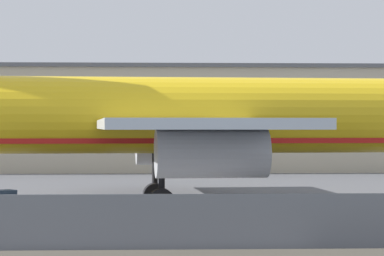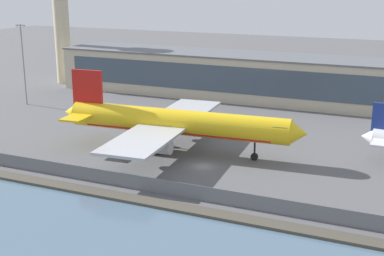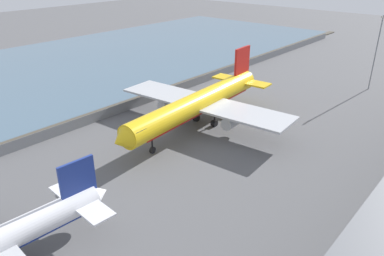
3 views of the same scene
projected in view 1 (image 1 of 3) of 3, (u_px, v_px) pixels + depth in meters
The scene contains 4 objects.
ground_plane at pixel (345, 216), 58.77m from camera, with size 500.00×500.00×0.00m, color #565659.
cargo_jet_yellow at pixel (195, 118), 64.66m from camera, with size 55.30×47.31×16.78m.
baggage_tug at pixel (2, 205), 57.84m from camera, with size 3.14×3.54×1.80m.
terminal_building at pixel (98, 119), 121.31m from camera, with size 107.70×19.62×13.70m.
Camera 1 is at (-12.54, -58.26, 5.84)m, focal length 85.00 mm.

